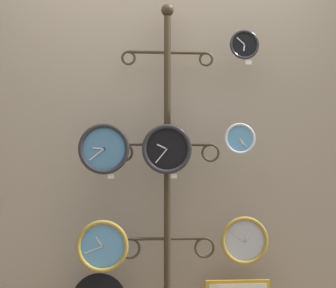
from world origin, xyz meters
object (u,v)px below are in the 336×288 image
clock_top_right (244,45)px  clock_middle_left (104,149)px  clock_bottom_left (102,246)px  clock_middle_right (240,139)px  clock_bottom_right (244,241)px  clock_middle_center (167,149)px  display_stand (167,206)px

clock_top_right → clock_middle_left: clock_top_right is taller
clock_middle_left → clock_bottom_left: bearing=-104.4°
clock_middle_left → clock_middle_right: size_ratio=1.60×
clock_top_right → clock_bottom_right: 1.26m
clock_bottom_right → clock_middle_left: bearing=-179.6°
clock_top_right → clock_middle_right: bearing=-143.0°
clock_middle_right → clock_bottom_right: bearing=32.3°
clock_middle_center → clock_middle_right: (0.47, -0.01, 0.07)m
clock_middle_right → display_stand: bearing=166.4°
display_stand → clock_bottom_right: (0.48, -0.09, -0.21)m
display_stand → clock_bottom_left: display_stand is taller
clock_middle_right → clock_middle_center: bearing=179.3°
display_stand → clock_middle_right: bearing=-13.6°
clock_top_right → clock_bottom_left: clock_top_right is taller
display_stand → clock_top_right: 1.17m
clock_top_right → clock_middle_right: clock_top_right is taller
display_stand → clock_middle_left: bearing=-166.3°
clock_top_right → clock_middle_left: 1.13m
clock_middle_center → clock_bottom_left: 0.72m
display_stand → clock_middle_center: 0.38m
clock_bottom_right → clock_middle_center: bearing=-178.6°
display_stand → clock_bottom_left: size_ratio=6.62×
display_stand → clock_middle_right: display_stand is taller
clock_middle_right → clock_bottom_left: bearing=-179.8°
clock_top_right → clock_middle_center: 0.85m
clock_bottom_left → clock_middle_center: bearing=1.2°
clock_middle_center → clock_middle_right: 0.47m
clock_middle_left → clock_middle_center: 0.40m
clock_bottom_right → clock_bottom_left: bearing=-178.7°
clock_middle_left → clock_middle_right: bearing=-0.8°
clock_top_right → clock_bottom_left: bearing=-177.8°
clock_top_right → clock_bottom_right: (-0.01, -0.01, -1.26)m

